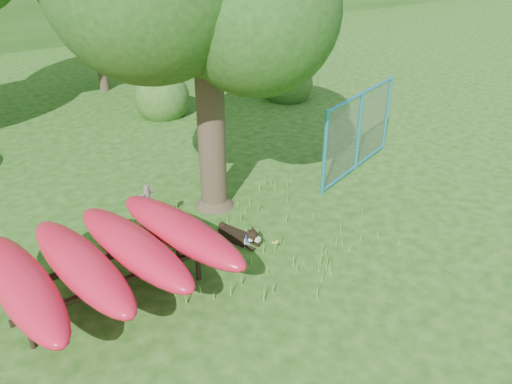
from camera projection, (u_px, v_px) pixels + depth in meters
ground at (285, 268)px, 9.15m from camera, size 80.00×80.00×0.00m
wooden_post at (149, 210)px, 9.83m from camera, size 0.31×0.13×1.14m
kayak_rack at (108, 256)px, 8.01m from camera, size 3.74×3.33×1.13m
husky_dog at (241, 236)px, 9.81m from camera, size 0.49×1.01×0.46m
fence_section at (359, 131)px, 12.46m from camera, size 3.37×1.14×3.41m
wildflower_clump at (275, 243)px, 9.51m from camera, size 0.11×0.12×0.25m
shrub_right at (287, 99)px, 18.25m from camera, size 1.80×1.80×1.80m
shrub_mid at (164, 115)px, 16.64m from camera, size 1.80×1.80×1.80m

